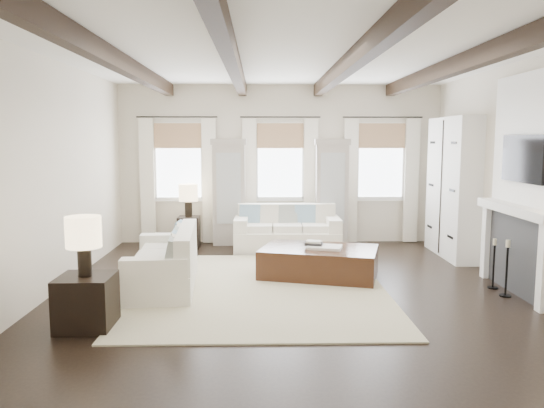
{
  "coord_description": "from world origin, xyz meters",
  "views": [
    {
      "loc": [
        -0.42,
        -7.05,
        2.11
      ],
      "look_at": [
        -0.23,
        0.79,
        1.15
      ],
      "focal_mm": 35.0,
      "sensor_mm": 36.0,
      "label": 1
    }
  ],
  "objects_px": {
    "sofa_left": "(167,264)",
    "side_table_back": "(189,232)",
    "ottoman": "(319,262)",
    "side_table_front": "(86,302)",
    "sofa_back": "(287,232)"
  },
  "relations": [
    {
      "from": "sofa_left",
      "to": "side_table_back",
      "type": "xyz_separation_m",
      "value": [
        -0.06,
        2.81,
        -0.04
      ]
    },
    {
      "from": "ottoman",
      "to": "sofa_left",
      "type": "bearing_deg",
      "value": -150.56
    },
    {
      "from": "ottoman",
      "to": "side_table_front",
      "type": "distance_m",
      "value": 3.59
    },
    {
      "from": "sofa_back",
      "to": "side_table_front",
      "type": "height_order",
      "value": "sofa_back"
    },
    {
      "from": "sofa_left",
      "to": "ottoman",
      "type": "relative_size",
      "value": 1.18
    },
    {
      "from": "sofa_back",
      "to": "side_table_back",
      "type": "relative_size",
      "value": 3.29
    },
    {
      "from": "sofa_left",
      "to": "side_table_front",
      "type": "bearing_deg",
      "value": -110.94
    },
    {
      "from": "ottoman",
      "to": "side_table_back",
      "type": "distance_m",
      "value": 3.23
    },
    {
      "from": "sofa_left",
      "to": "side_table_back",
      "type": "height_order",
      "value": "sofa_left"
    },
    {
      "from": "ottoman",
      "to": "side_table_back",
      "type": "height_order",
      "value": "side_table_back"
    },
    {
      "from": "sofa_back",
      "to": "sofa_left",
      "type": "distance_m",
      "value": 3.19
    },
    {
      "from": "ottoman",
      "to": "side_table_back",
      "type": "bearing_deg",
      "value": 151.19
    },
    {
      "from": "sofa_back",
      "to": "sofa_left",
      "type": "relative_size",
      "value": 0.99
    },
    {
      "from": "side_table_back",
      "to": "sofa_back",
      "type": "bearing_deg",
      "value": -6.16
    },
    {
      "from": "sofa_back",
      "to": "ottoman",
      "type": "xyz_separation_m",
      "value": [
        0.39,
        -2.06,
        -0.12
      ]
    }
  ]
}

